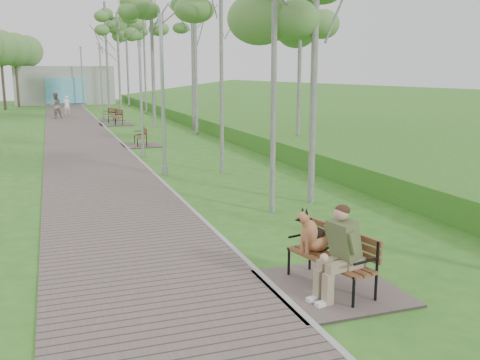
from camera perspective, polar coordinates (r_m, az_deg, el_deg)
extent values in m
plane|color=#316720|center=(11.37, -2.59, -5.72)|extent=(120.00, 120.00, 0.00)
cube|color=#62564F|center=(32.10, -16.95, 4.96)|extent=(3.50, 67.00, 0.04)
cube|color=#999993|center=(32.23, -13.83, 5.16)|extent=(0.10, 67.00, 0.05)
cube|color=#4E9430|center=(34.12, 7.00, 5.69)|extent=(14.00, 70.00, 1.60)
cube|color=#9E9E99|center=(61.44, -18.20, 9.58)|extent=(10.00, 5.00, 4.00)
cube|color=#60B7D6|center=(58.85, -18.10, 9.04)|extent=(4.00, 0.20, 2.60)
cube|color=#62564F|center=(8.70, 9.74, -11.24)|extent=(1.93, 2.15, 0.04)
cube|color=brown|center=(8.51, 9.54, -8.41)|extent=(0.84, 1.68, 0.04)
cube|color=brown|center=(8.58, 10.90, -6.23)|extent=(0.41, 1.58, 0.35)
cube|color=#62564F|center=(25.32, -10.47, 3.66)|extent=(1.74, 1.93, 0.04)
cube|color=brown|center=(25.26, -10.61, 4.59)|extent=(0.50, 1.47, 0.04)
cube|color=brown|center=(25.25, -10.11, 5.20)|extent=(0.11, 1.45, 0.32)
cube|color=#62564F|center=(35.94, -13.06, 5.80)|extent=(2.05, 2.28, 0.04)
cube|color=brown|center=(35.89, -13.18, 6.57)|extent=(0.77, 1.77, 0.05)
cube|color=brown|center=(35.94, -12.78, 7.09)|extent=(0.31, 1.70, 0.38)
cube|color=#62564F|center=(39.51, -13.54, 6.26)|extent=(1.70, 1.89, 0.04)
cube|color=brown|center=(39.48, -13.64, 6.84)|extent=(0.97, 1.47, 0.04)
cube|color=brown|center=(39.57, -13.37, 7.23)|extent=(0.61, 1.31, 0.31)
cylinder|color=#9C9FA4|center=(17.91, -8.02, 1.01)|extent=(0.20, 0.20, 0.30)
cylinder|color=#9C9FA4|center=(17.64, -8.23, 8.53)|extent=(0.12, 0.12, 4.99)
cylinder|color=#9C9FA4|center=(17.70, -8.48, 16.78)|extent=(0.18, 0.18, 0.25)
cylinder|color=#9C9FA4|center=(21.79, -10.29, 2.74)|extent=(0.18, 0.18, 0.26)
cylinder|color=#9C9FA4|center=(21.58, -10.49, 8.15)|extent=(0.11, 0.11, 4.38)
cylinder|color=#9C9FA4|center=(21.58, -10.71, 14.09)|extent=(0.16, 0.16, 0.22)
cylinder|color=#9C9FA4|center=(39.91, -14.40, 6.45)|extent=(0.20, 0.20, 0.30)
cylinder|color=#9C9FA4|center=(39.79, -14.57, 9.82)|extent=(0.12, 0.12, 5.00)
cylinder|color=#9C9FA4|center=(39.82, -14.76, 13.49)|extent=(0.18, 0.18, 0.25)
cylinder|color=#9C9FA4|center=(57.56, -16.33, 7.78)|extent=(0.23, 0.23, 0.34)
cylinder|color=#9C9FA4|center=(57.48, -16.48, 10.44)|extent=(0.14, 0.14, 5.70)
cylinder|color=#9C9FA4|center=(57.53, -16.64, 13.34)|extent=(0.21, 0.21, 0.29)
imported|color=white|center=(46.19, -18.01, 7.62)|extent=(0.60, 0.45, 1.50)
imported|color=gray|center=(41.70, -19.09, 7.49)|extent=(1.09, 0.95, 1.90)
cylinder|color=silver|center=(12.64, 3.67, 14.51)|extent=(0.16, 0.16, 8.07)
cylinder|color=silver|center=(13.71, 7.90, 10.97)|extent=(0.17, 0.17, 6.53)
cylinder|color=silver|center=(21.25, 6.37, 12.37)|extent=(0.16, 0.16, 7.46)
cylinder|color=silver|center=(17.89, -2.01, 13.79)|extent=(0.16, 0.16, 8.18)
cylinder|color=silver|center=(29.23, -4.82, 14.91)|extent=(0.20, 0.20, 10.31)
cylinder|color=silver|center=(34.17, -9.33, 13.28)|extent=(0.19, 0.19, 9.11)
ellipsoid|color=#5D8C43|center=(34.40, -9.49, 18.14)|extent=(2.75, 2.75, 4.01)
cylinder|color=silver|center=(31.89, -5.07, 13.09)|extent=(0.17, 0.17, 8.62)
ellipsoid|color=#5D8C43|center=(32.09, -5.16, 18.02)|extent=(2.43, 2.43, 3.79)
cylinder|color=silver|center=(42.30, -12.80, 11.85)|extent=(0.19, 0.19, 7.77)
ellipsoid|color=#5D8C43|center=(42.41, -12.95, 15.21)|extent=(2.71, 2.71, 3.42)
cylinder|color=silver|center=(44.85, -10.17, 13.37)|extent=(0.18, 0.18, 10.05)
ellipsoid|color=#5D8C43|center=(45.09, -10.32, 17.45)|extent=(2.67, 2.67, 4.42)
cylinder|color=silver|center=(47.47, -14.02, 12.52)|extent=(0.19, 0.19, 9.10)
ellipsoid|color=#5D8C43|center=(47.64, -14.19, 16.02)|extent=(2.80, 2.80, 4.00)
cylinder|color=silver|center=(54.78, -11.97, 12.98)|extent=(0.20, 0.20, 10.18)
ellipsoid|color=#5D8C43|center=(54.98, -12.11, 16.37)|extent=(2.91, 2.91, 4.48)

